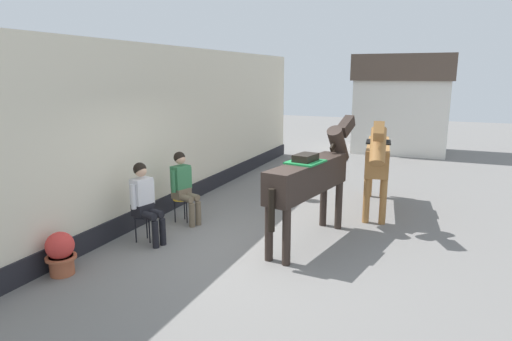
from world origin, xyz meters
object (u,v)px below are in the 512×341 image
seated_visitor_far (183,184)px  saddled_horse_near (311,176)px  saddled_horse_far (378,157)px  flower_planter_near (61,253)px  seated_visitor_near (145,199)px  spare_stool_white (301,183)px

seated_visitor_far → saddled_horse_near: (2.52, 0.01, 0.38)m
saddled_horse_far → flower_planter_near: (-3.73, -4.87, -0.82)m
seated_visitor_near → saddled_horse_far: 4.77m
flower_planter_near → spare_stool_white: bearing=68.1°
saddled_horse_far → seated_visitor_near: bearing=-135.0°
spare_stool_white → seated_visitor_near: bearing=-115.1°
saddled_horse_far → seated_visitor_far: bearing=-146.2°
seated_visitor_far → saddled_horse_near: saddled_horse_near is taller
flower_planter_near → seated_visitor_near: bearing=76.2°
saddled_horse_near → spare_stool_white: 2.67m
seated_visitor_near → spare_stool_white: 3.94m
seated_visitor_near → flower_planter_near: seated_visitor_near is taller
seated_visitor_near → saddled_horse_far: bearing=45.0°
seated_visitor_near → flower_planter_near: size_ratio=2.17×
seated_visitor_near → spare_stool_white: bearing=64.9°
flower_planter_near → spare_stool_white: (2.03, 5.06, 0.07)m
saddled_horse_near → saddled_horse_far: same height
spare_stool_white → saddled_horse_near: bearing=-69.3°
seated_visitor_near → seated_visitor_far: bearing=87.7°
saddled_horse_near → saddled_horse_far: 2.35m
seated_visitor_near → seated_visitor_far: (0.05, 1.14, 0.00)m
flower_planter_near → seated_visitor_far: bearing=81.1°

